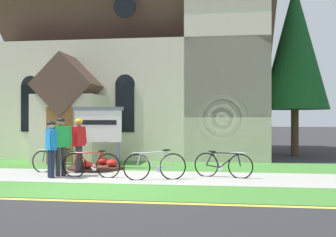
% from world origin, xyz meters
% --- Properties ---
extents(ground, '(140.00, 140.00, 0.00)m').
position_xyz_m(ground, '(0.00, 4.00, 0.00)').
color(ground, '#2B2B2D').
extents(sidewalk_slab, '(32.00, 2.62, 0.01)m').
position_xyz_m(sidewalk_slab, '(-0.79, 2.05, 0.01)').
color(sidewalk_slab, '#A8A59E').
rests_on(sidewalk_slab, ground).
extents(grass_verge, '(32.00, 2.04, 0.01)m').
position_xyz_m(grass_verge, '(-0.79, -0.28, 0.00)').
color(grass_verge, '#427F33').
rests_on(grass_verge, ground).
extents(church_lawn, '(24.00, 2.92, 0.01)m').
position_xyz_m(church_lawn, '(-0.79, 4.83, 0.00)').
color(church_lawn, '#427F33').
rests_on(church_lawn, ground).
extents(curb_paint_stripe, '(28.00, 0.16, 0.01)m').
position_xyz_m(curb_paint_stripe, '(-0.79, -1.44, 0.00)').
color(curb_paint_stripe, yellow).
rests_on(curb_paint_stripe, ground).
extents(church_building, '(11.88, 11.33, 13.13)m').
position_xyz_m(church_building, '(-0.33, 10.62, 4.83)').
color(church_building, beige).
rests_on(church_building, ground).
extents(church_sign, '(1.73, 0.13, 2.09)m').
position_xyz_m(church_sign, '(-1.14, 3.95, 1.38)').
color(church_sign, slate).
rests_on(church_sign, ground).
extents(flower_bed, '(1.83, 1.83, 0.34)m').
position_xyz_m(flower_bed, '(-1.14, 3.57, 0.10)').
color(flower_bed, '#382319').
rests_on(flower_bed, ground).
extents(bicycle_white, '(1.68, 0.56, 0.86)m').
position_xyz_m(bicycle_white, '(1.22, 1.55, 0.39)').
color(bicycle_white, black).
rests_on(bicycle_white, ground).
extents(bicycle_blue, '(1.74, 0.13, 0.81)m').
position_xyz_m(bicycle_blue, '(-0.67, 1.76, 0.37)').
color(bicycle_blue, black).
rests_on(bicycle_blue, ground).
extents(bicycle_red, '(1.70, 0.15, 0.78)m').
position_xyz_m(bicycle_red, '(-2.02, 2.56, 0.37)').
color(bicycle_red, black).
rests_on(bicycle_red, ground).
extents(bicycle_silver, '(1.67, 0.44, 0.78)m').
position_xyz_m(bicycle_silver, '(3.07, 2.24, 0.37)').
color(bicycle_silver, black).
rests_on(bicycle_silver, ground).
extents(cyclist_in_yellow_jersey, '(0.31, 0.73, 1.68)m').
position_xyz_m(cyclist_in_yellow_jersey, '(-1.40, 2.74, 0.99)').
color(cyclist_in_yellow_jersey, '#2D2D33').
rests_on(cyclist_in_yellow_jersey, ground).
extents(cyclist_in_white_jersey, '(0.44, 0.63, 1.62)m').
position_xyz_m(cyclist_in_white_jersey, '(-1.78, 1.52, 0.94)').
color(cyclist_in_white_jersey, '#191E38').
rests_on(cyclist_in_white_jersey, ground).
extents(cyclist_in_orange_jersey, '(0.49, 0.55, 1.72)m').
position_xyz_m(cyclist_in_orange_jersey, '(-1.63, 1.87, 1.02)').
color(cyclist_in_orange_jersey, '#2D2D33').
rests_on(cyclist_in_orange_jersey, ground).
extents(roadside_conifer, '(3.04, 3.04, 7.90)m').
position_xyz_m(roadside_conifer, '(6.33, 9.62, 4.98)').
color(roadside_conifer, '#4C3823').
rests_on(roadside_conifer, ground).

